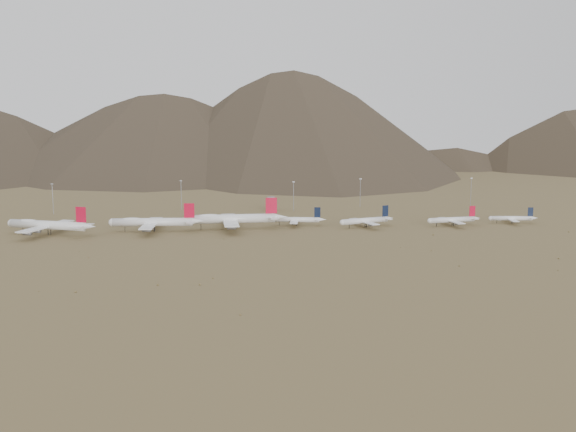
{
  "coord_description": "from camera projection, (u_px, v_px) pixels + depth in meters",
  "views": [
    {
      "loc": [
        -18.63,
        -425.43,
        79.6
      ],
      "look_at": [
        34.24,
        30.0,
        8.94
      ],
      "focal_mm": 40.0,
      "sensor_mm": 36.0,
      "label": 1
    }
  ],
  "objects": [
    {
      "name": "narrowbody_c",
      "position": [
        453.0,
        220.0,
        474.35
      ],
      "size": [
        43.2,
        31.45,
        14.33
      ],
      "rotation": [
        0.0,
        0.0,
        0.15
      ],
      "color": "white",
      "rests_on": "ground"
    },
    {
      "name": "ground",
      "position": [
        243.0,
        237.0,
        431.91
      ],
      "size": [
        3000.0,
        3000.0,
        0.0
      ],
      "primitive_type": "plane",
      "color": "olive",
      "rests_on": "ground"
    },
    {
      "name": "mast_far_east",
      "position": [
        471.0,
        190.0,
        579.74
      ],
      "size": [
        2.0,
        0.6,
        25.7
      ],
      "color": "gray",
      "rests_on": "ground"
    },
    {
      "name": "narrowbody_b",
      "position": [
        366.0,
        221.0,
        468.96
      ],
      "size": [
        44.09,
        32.85,
        15.11
      ],
      "rotation": [
        0.0,
        0.0,
        0.32
      ],
      "color": "white",
      "rests_on": "ground"
    },
    {
      "name": "mast_west",
      "position": [
        181.0,
        193.0,
        556.73
      ],
      "size": [
        2.0,
        0.6,
        25.7
      ],
      "color": "gray",
      "rests_on": "ground"
    },
    {
      "name": "mountain_ridge",
      "position": [
        221.0,
        82.0,
        1292.62
      ],
      "size": [
        4400.0,
        1000.0,
        300.0
      ],
      "color": "#473B2B",
      "rests_on": "ground"
    },
    {
      "name": "widebody_east",
      "position": [
        232.0,
        219.0,
        459.99
      ],
      "size": [
        75.18,
        57.6,
        22.32
      ],
      "rotation": [
        0.0,
        0.0,
        0.03
      ],
      "color": "white",
      "rests_on": "ground"
    },
    {
      "name": "widebody_centre",
      "position": [
        153.0,
        222.0,
        450.39
      ],
      "size": [
        67.0,
        51.62,
        19.9
      ],
      "rotation": [
        0.0,
        0.0,
        -0.07
      ],
      "color": "white",
      "rests_on": "ground"
    },
    {
      "name": "control_tower",
      "position": [
        271.0,
        204.0,
        552.32
      ],
      "size": [
        8.0,
        8.0,
        12.0
      ],
      "color": "#988A67",
      "rests_on": "ground"
    },
    {
      "name": "narrowbody_a",
      "position": [
        297.0,
        220.0,
        475.47
      ],
      "size": [
        41.72,
        30.48,
        13.88
      ],
      "rotation": [
        0.0,
        0.0,
        -0.18
      ],
      "color": "white",
      "rests_on": "ground"
    },
    {
      "name": "mast_east",
      "position": [
        360.0,
        191.0,
        573.76
      ],
      "size": [
        2.0,
        0.6,
        25.7
      ],
      "color": "gray",
      "rests_on": "ground"
    },
    {
      "name": "mast_far_west",
      "position": [
        53.0,
        197.0,
        529.81
      ],
      "size": [
        2.0,
        0.6,
        25.7
      ],
      "color": "gray",
      "rests_on": "ground"
    },
    {
      "name": "widebody_west",
      "position": [
        48.0,
        225.0,
        437.06
      ],
      "size": [
        64.87,
        52.03,
        20.4
      ],
      "rotation": [
        0.0,
        0.0,
        -0.38
      ],
      "color": "white",
      "rests_on": "ground"
    },
    {
      "name": "mast_centre",
      "position": [
        294.0,
        195.0,
        547.58
      ],
      "size": [
        2.0,
        0.6,
        25.7
      ],
      "color": "gray",
      "rests_on": "ground"
    },
    {
      "name": "narrowbody_d",
      "position": [
        512.0,
        218.0,
        485.39
      ],
      "size": [
        37.15,
        26.96,
        12.3
      ],
      "rotation": [
        0.0,
        0.0,
        -0.13
      ],
      "color": "white",
      "rests_on": "ground"
    },
    {
      "name": "desert_scrub",
      "position": [
        228.0,
        270.0,
        337.27
      ],
      "size": [
        419.53,
        167.29,
        0.89
      ],
      "color": "olive",
      "rests_on": "ground"
    }
  ]
}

